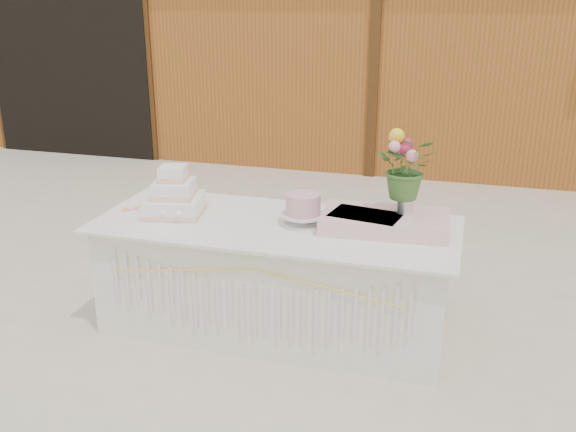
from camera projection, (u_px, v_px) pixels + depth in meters
The scene contains 9 objects.
ground at pixel (276, 326), 4.49m from camera, with size 80.00×80.00×0.00m, color beige.
barn at pixel (396, 29), 9.36m from camera, with size 12.60×4.60×3.30m.
cake_table at pixel (276, 276), 4.36m from camera, with size 2.40×1.00×0.77m.
wedding_cake at pixel (174, 198), 4.38m from camera, with size 0.44×0.44×0.34m.
pink_cake_stand at pixel (303, 208), 4.18m from camera, with size 0.29×0.29×0.21m.
satin_runner at pixel (385, 221), 4.12m from camera, with size 0.81×0.47×0.10m, color beige.
flower_vase at pixel (405, 202), 4.11m from camera, with size 0.11×0.11×0.15m, color silver.
bouquet at pixel (408, 160), 4.02m from camera, with size 0.37×0.32×0.41m, color #3C6829.
loose_flowers at pixel (141, 204), 4.59m from camera, with size 0.15×0.37×0.02m, color pink, non-canonical shape.
Camera 1 is at (1.19, -3.79, 2.23)m, focal length 40.00 mm.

